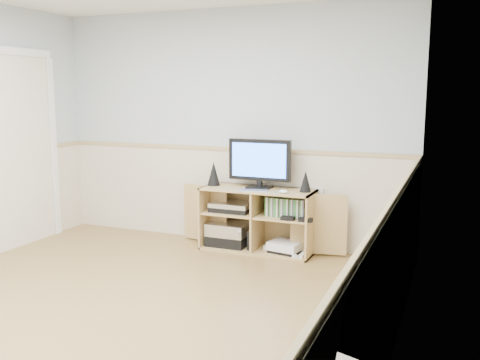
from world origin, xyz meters
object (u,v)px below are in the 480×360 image
object	(u,v)px
monitor	(260,162)
keyboard	(254,191)
media_cabinet	(259,218)
game_consoles	(285,247)

from	to	relation	value
monitor	keyboard	distance (m)	0.33
media_cabinet	monitor	world-z (taller)	monitor
media_cabinet	monitor	distance (m)	0.59
media_cabinet	keyboard	bearing A→B (deg)	-87.78
monitor	keyboard	xyz separation A→B (m)	(0.01, -0.19, -0.27)
monitor	game_consoles	bearing A→B (deg)	-11.46
keyboard	game_consoles	xyz separation A→B (m)	(0.29, 0.13, -0.59)
media_cabinet	keyboard	distance (m)	0.38
monitor	game_consoles	size ratio (longest dim) A/B	1.44
game_consoles	keyboard	bearing A→B (deg)	-156.45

